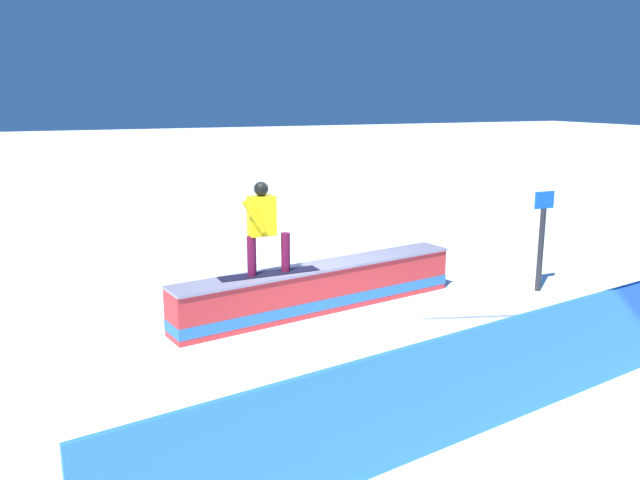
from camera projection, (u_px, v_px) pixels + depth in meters
ground_plane at (320, 310)px, 10.67m from camera, size 120.00×120.00×0.00m
grind_box at (320, 290)px, 10.59m from camera, size 5.16×1.56×0.76m
snowboarder at (264, 225)px, 9.78m from camera, size 1.61×0.44×1.45m
safety_fence at (483, 379)px, 6.68m from camera, size 8.12×1.60×1.19m
trail_marker at (541, 238)px, 11.50m from camera, size 0.40×0.10×1.82m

